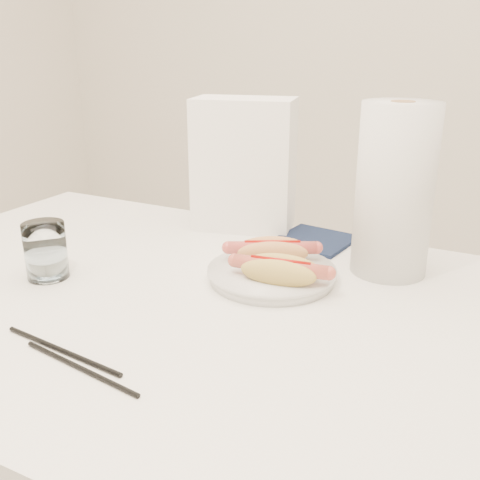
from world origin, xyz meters
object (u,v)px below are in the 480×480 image
at_px(hotdog_right, 280,270).
at_px(hotdog_left, 272,251).
at_px(napkin_box, 244,165).
at_px(paper_towel_roll, 395,191).
at_px(plate, 272,275).
at_px(water_glass, 46,251).
at_px(table, 175,325).

bearing_deg(hotdog_right, hotdog_left, 115.23).
height_order(hotdog_left, napkin_box, napkin_box).
relative_size(hotdog_right, napkin_box, 0.57).
xyz_separation_m(hotdog_left, paper_towel_roll, (0.18, 0.09, 0.11)).
bearing_deg(plate, water_glass, -154.59).
xyz_separation_m(hotdog_left, napkin_box, (-0.15, 0.20, 0.10)).
distance_m(plate, hotdog_right, 0.06).
relative_size(hotdog_left, hotdog_right, 0.94).
relative_size(hotdog_left, water_glass, 1.51).
distance_m(hotdog_left, paper_towel_roll, 0.23).
bearing_deg(paper_towel_roll, table, -139.07).
relative_size(hotdog_left, napkin_box, 0.54).
bearing_deg(water_glass, hotdog_left, 31.33).
height_order(hotdog_left, hotdog_right, same).
height_order(plate, hotdog_left, hotdog_left).
relative_size(hotdog_right, water_glass, 1.62).
relative_size(hotdog_right, paper_towel_roll, 0.54).
distance_m(plate, hotdog_left, 0.05).
bearing_deg(hotdog_right, water_glass, -168.68).
relative_size(napkin_box, paper_towel_roll, 0.94).
bearing_deg(paper_towel_roll, hotdog_left, -152.77).
height_order(plate, hotdog_right, hotdog_right).
bearing_deg(water_glass, plate, 25.41).
distance_m(table, plate, 0.18).
xyz_separation_m(plate, napkin_box, (-0.17, 0.23, 0.13)).
relative_size(plate, hotdog_right, 1.33).
bearing_deg(napkin_box, plate, -67.08).
distance_m(hotdog_left, water_glass, 0.39).
distance_m(table, hotdog_left, 0.21).
xyz_separation_m(table, hotdog_right, (0.15, 0.08, 0.10)).
bearing_deg(water_glass, paper_towel_roll, 29.91).
bearing_deg(hotdog_right, paper_towel_roll, 43.88).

